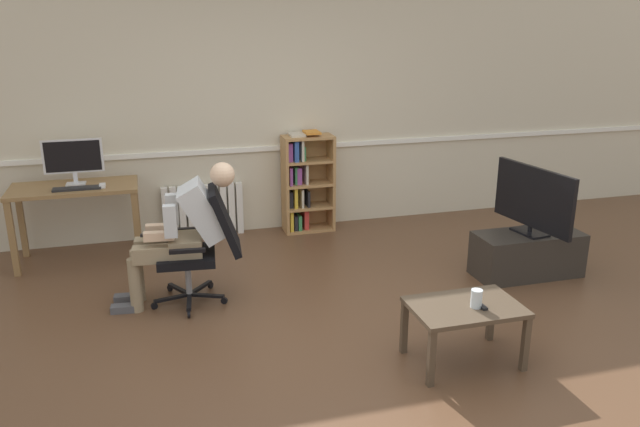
{
  "coord_description": "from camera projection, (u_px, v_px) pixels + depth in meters",
  "views": [
    {
      "loc": [
        -1.22,
        -4.02,
        2.32
      ],
      "look_at": [
        0.15,
        0.85,
        0.7
      ],
      "focal_mm": 35.03,
      "sensor_mm": 36.0,
      "label": 1
    }
  ],
  "objects": [
    {
      "name": "coffee_table",
      "position": [
        465.0,
        313.0,
        4.26
      ],
      "size": [
        0.75,
        0.5,
        0.43
      ],
      "color": "#4C3D2D",
      "rests_on": "ground_plane"
    },
    {
      "name": "drinking_glass",
      "position": [
        476.0,
        299.0,
        4.19
      ],
      "size": [
        0.08,
        0.08,
        0.13
      ],
      "primitive_type": "cylinder",
      "color": "silver",
      "rests_on": "coffee_table"
    },
    {
      "name": "office_chair",
      "position": [
        204.0,
        242.0,
        5.14
      ],
      "size": [
        0.79,
        0.62,
        0.98
      ],
      "rotation": [
        0.0,
        0.0,
        -1.67
      ],
      "color": "black",
      "rests_on": "ground_plane"
    },
    {
      "name": "spare_remote",
      "position": [
        480.0,
        305.0,
        4.22
      ],
      "size": [
        0.04,
        0.15,
        0.02
      ],
      "primitive_type": "cube",
      "rotation": [
        0.0,
        0.0,
        0.02
      ],
      "color": "black",
      "rests_on": "coffee_table"
    },
    {
      "name": "radiator",
      "position": [
        203.0,
        211.0,
        6.77
      ],
      "size": [
        0.86,
        0.08,
        0.57
      ],
      "color": "white",
      "rests_on": "ground_plane"
    },
    {
      "name": "tv_screen",
      "position": [
        533.0,
        199.0,
        5.6
      ],
      "size": [
        0.25,
        0.94,
        0.62
      ],
      "rotation": [
        0.0,
        0.0,
        1.72
      ],
      "color": "black",
      "rests_on": "tv_stand"
    },
    {
      "name": "computer_mouse",
      "position": [
        102.0,
        186.0,
        5.9
      ],
      "size": [
        0.06,
        0.1,
        0.03
      ],
      "primitive_type": "cube",
      "color": "white",
      "rests_on": "computer_desk"
    },
    {
      "name": "imac_monitor",
      "position": [
        73.0,
        158.0,
        5.94
      ],
      "size": [
        0.55,
        0.14,
        0.44
      ],
      "color": "silver",
      "rests_on": "computer_desk"
    },
    {
      "name": "back_wall",
      "position": [
        261.0,
        109.0,
        6.72
      ],
      "size": [
        12.0,
        0.13,
        2.7
      ],
      "color": "beige",
      "rests_on": "ground_plane"
    },
    {
      "name": "ground_plane",
      "position": [
        331.0,
        336.0,
        4.7
      ],
      "size": [
        18.0,
        18.0,
        0.0
      ],
      "primitive_type": "plane",
      "color": "brown"
    },
    {
      "name": "bookshelf",
      "position": [
        304.0,
        183.0,
        6.88
      ],
      "size": [
        0.56,
        0.29,
        1.12
      ],
      "color": "#AD7F4C",
      "rests_on": "ground_plane"
    },
    {
      "name": "computer_desk",
      "position": [
        75.0,
        198.0,
        5.98
      ],
      "size": [
        1.18,
        0.59,
        0.76
      ],
      "color": "olive",
      "rests_on": "ground_plane"
    },
    {
      "name": "keyboard",
      "position": [
        77.0,
        188.0,
        5.83
      ],
      "size": [
        0.43,
        0.12,
        0.02
      ],
      "primitive_type": "cube",
      "color": "black",
      "rests_on": "computer_desk"
    },
    {
      "name": "person_seated",
      "position": [
        183.0,
        230.0,
        5.08
      ],
      "size": [
        1.06,
        0.42,
        1.19
      ],
      "rotation": [
        0.0,
        0.0,
        -1.67
      ],
      "color": "#937F60",
      "rests_on": "ground_plane"
    },
    {
      "name": "tv_stand",
      "position": [
        527.0,
        254.0,
        5.76
      ],
      "size": [
        0.99,
        0.42,
        0.41
      ],
      "color": "#2D2823",
      "rests_on": "ground_plane"
    }
  ]
}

